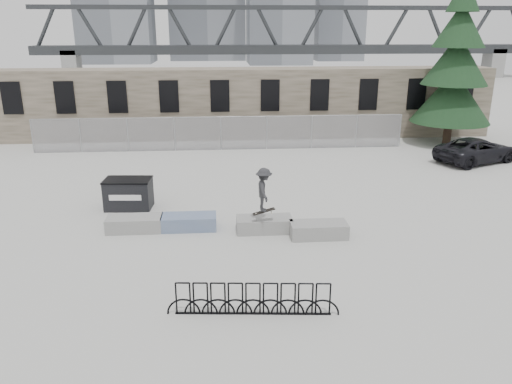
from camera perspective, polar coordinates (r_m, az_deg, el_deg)
ground at (r=18.42m, az=-3.61°, el=-4.32°), size 120.00×120.00×0.00m
stone_wall at (r=33.59m, az=-4.13°, el=10.08°), size 36.00×2.58×4.50m
chainlink_fence at (r=30.11m, az=-4.03°, el=6.75°), size 22.06×0.06×2.02m
planter_far_left at (r=18.75m, az=-13.71°, el=-3.47°), size 2.00×0.90×0.53m
planter_center_left at (r=18.53m, az=-7.69°, el=-3.36°), size 2.00×0.90×0.53m
planter_center_right at (r=18.16m, az=0.95°, el=-3.65°), size 2.00×0.90×0.53m
planter_offset at (r=17.82m, az=7.18°, el=-4.25°), size 2.00×0.90×0.53m
dumpster at (r=20.98m, az=-14.36°, el=-0.18°), size 1.96×1.28×1.24m
bike_rack at (r=13.12m, az=-0.35°, el=-12.16°), size 4.48×0.44×0.90m
spruce_tree at (r=33.41m, az=21.83°, el=13.09°), size 4.81×4.81×11.50m
truss_bridge at (r=72.76m, az=3.83°, el=16.06°), size 70.00×3.00×9.80m
suv at (r=29.91m, az=23.89°, el=4.41°), size 5.31×3.91×1.34m
skateboarder at (r=17.33m, az=0.91°, el=0.25°), size 0.81×1.02×1.68m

